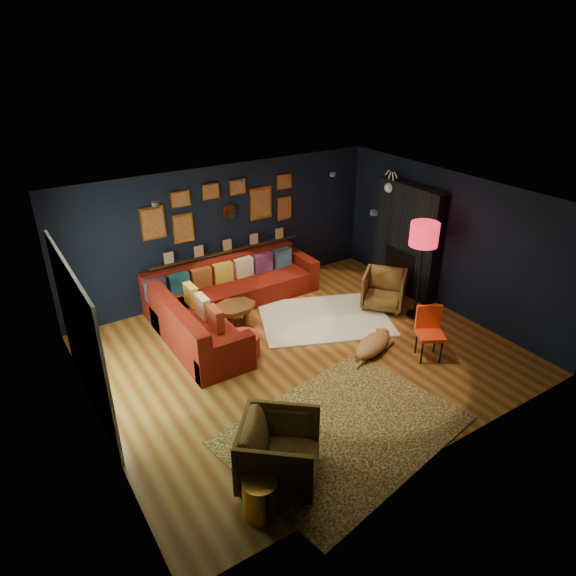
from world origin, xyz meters
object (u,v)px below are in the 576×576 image
coffee_table (234,309)px  armchair_left (279,449)px  armchair_right (384,288)px  orange_chair (429,328)px  floor_lamp (424,238)px  gold_stool (260,498)px  dog (373,342)px  sectional (220,303)px  pouf (243,345)px

coffee_table → armchair_left: size_ratio=0.90×
armchair_right → orange_chair: orange_chair is taller
orange_chair → floor_lamp: (0.80, 1.06, 1.04)m
armchair_right → gold_stool: size_ratio=1.63×
armchair_right → dog: 1.69m
gold_stool → floor_lamp: size_ratio=0.26×
sectional → floor_lamp: floor_lamp is taller
armchair_left → floor_lamp: size_ratio=0.50×
orange_chair → armchair_left: bearing=-135.9°
dog → coffee_table: bearing=107.5°
orange_chair → floor_lamp: size_ratio=0.48×
armchair_right → floor_lamp: floor_lamp is taller
floor_lamp → armchair_left: bearing=-154.8°
sectional → orange_chair: 3.73m
coffee_table → gold_stool: 4.08m
armchair_left → floor_lamp: (4.21, 1.98, 1.10)m
orange_chair → floor_lamp: bearing=82.0°
armchair_right → floor_lamp: 1.33m
pouf → floor_lamp: 3.65m
sectional → armchair_right: (2.85, -1.26, 0.07)m
pouf → gold_stool: bearing=-114.7°
armchair_left → dog: armchair_left is taller
coffee_table → orange_chair: 3.36m
pouf → armchair_left: size_ratio=0.61×
armchair_left → orange_chair: bearing=-34.5°
armchair_right → pouf: bearing=-128.8°
orange_chair → armchair_right: bearing=100.9°
armchair_right → armchair_left: bearing=-96.9°
gold_stool → orange_chair: size_ratio=0.55×
armchair_left → orange_chair: armchair_left is taller
armchair_left → pouf: bearing=21.5°
coffee_table → floor_lamp: size_ratio=0.45×
coffee_table → pouf: (-0.32, -0.91, -0.14)m
floor_lamp → orange_chair: bearing=-127.0°
armchair_left → orange_chair: 3.53m
gold_stool → armchair_right: bearing=33.4°
pouf → gold_stool: (-1.30, -2.83, 0.03)m
coffee_table → armchair_right: 2.90m
pouf → armchair_right: armchair_right is taller
sectional → armchair_left: size_ratio=3.74×
armchair_right → gold_stool: bearing=-96.6°
sectional → armchair_right: 3.12m
sectional → floor_lamp: size_ratio=1.86×
armchair_left → gold_stool: armchair_left is taller
sectional → floor_lamp: (3.11, -1.86, 1.23)m
orange_chair → coffee_table: bearing=160.7°
pouf → orange_chair: 3.02m
coffee_table → armchair_left: armchair_left is taller
floor_lamp → gold_stool: bearing=-153.7°
armchair_right → orange_chair: bearing=-58.1°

